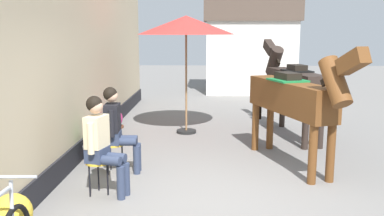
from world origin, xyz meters
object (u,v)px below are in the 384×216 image
(flower_planter_farthest, at_px, (113,123))
(flower_planter_inner_far, at_px, (95,143))
(seated_visitor_near, at_px, (101,141))
(saddled_horse_far, at_px, (292,83))
(saddled_horse_near, at_px, (294,98))
(cafe_parasol, at_px, (186,26))
(seated_visitor_far, at_px, (117,125))

(flower_planter_farthest, bearing_deg, flower_planter_inner_far, -89.27)
(seated_visitor_near, relative_size, saddled_horse_far, 0.47)
(seated_visitor_near, relative_size, flower_planter_farthest, 2.17)
(saddled_horse_near, relative_size, cafe_parasol, 1.11)
(seated_visitor_near, distance_m, seated_visitor_far, 0.95)
(flower_planter_inner_far, distance_m, flower_planter_farthest, 1.58)
(seated_visitor_far, xyz_separation_m, saddled_horse_far, (3.25, 2.59, 0.38))
(flower_planter_farthest, bearing_deg, saddled_horse_near, -26.84)
(saddled_horse_near, xyz_separation_m, cafe_parasol, (-1.89, 2.32, 1.20))
(seated_visitor_far, height_order, flower_planter_inner_far, seated_visitor_far)
(flower_planter_farthest, relative_size, cafe_parasol, 0.25)
(seated_visitor_near, distance_m, cafe_parasol, 4.15)
(flower_planter_inner_far, distance_m, cafe_parasol, 3.33)
(saddled_horse_far, height_order, flower_planter_farthest, saddled_horse_far)
(seated_visitor_far, bearing_deg, seated_visitor_near, -90.50)
(saddled_horse_far, bearing_deg, flower_planter_farthest, -173.41)
(seated_visitor_far, relative_size, flower_planter_inner_far, 2.17)
(seated_visitor_far, distance_m, flower_planter_inner_far, 0.90)
(saddled_horse_near, distance_m, flower_planter_farthest, 3.91)
(flower_planter_inner_far, bearing_deg, saddled_horse_far, 28.12)
(cafe_parasol, bearing_deg, saddled_horse_far, -4.06)
(seated_visitor_far, bearing_deg, cafe_parasol, 70.57)
(cafe_parasol, bearing_deg, saddled_horse_near, -50.81)
(seated_visitor_far, distance_m, flower_planter_farthest, 2.26)
(saddled_horse_near, distance_m, saddled_horse_far, 2.20)
(saddled_horse_near, bearing_deg, seated_visitor_far, -171.45)
(flower_planter_inner_far, bearing_deg, saddled_horse_near, -2.50)
(flower_planter_farthest, bearing_deg, seated_visitor_near, -80.28)
(saddled_horse_near, relative_size, saddled_horse_far, 0.97)
(seated_visitor_far, bearing_deg, saddled_horse_far, 38.59)
(flower_planter_inner_far, bearing_deg, cafe_parasol, 55.55)
(saddled_horse_near, bearing_deg, cafe_parasol, 129.19)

